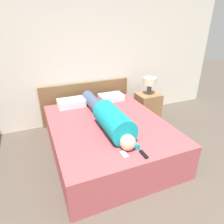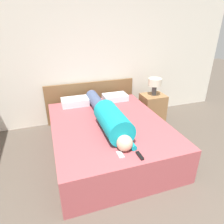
# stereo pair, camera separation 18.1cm
# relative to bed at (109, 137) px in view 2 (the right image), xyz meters

# --- Properties ---
(wall_back) EXTENTS (5.84, 0.06, 2.60)m
(wall_back) POSITION_rel_bed_xyz_m (0.11, 1.27, 1.04)
(wall_back) COLOR silver
(wall_back) RESTS_ON ground_plane
(bed) EXTENTS (1.69, 2.08, 0.51)m
(bed) POSITION_rel_bed_xyz_m (0.00, 0.00, 0.00)
(bed) COLOR #A84C51
(bed) RESTS_ON ground_plane
(headboard) EXTENTS (1.81, 0.04, 0.82)m
(headboard) POSITION_rel_bed_xyz_m (0.00, 1.20, 0.15)
(headboard) COLOR brown
(headboard) RESTS_ON ground_plane
(nightstand) EXTENTS (0.46, 0.39, 0.57)m
(nightstand) POSITION_rel_bed_xyz_m (1.18, 0.74, 0.03)
(nightstand) COLOR olive
(nightstand) RESTS_ON ground_plane
(table_lamp) EXTENTS (0.26, 0.26, 0.34)m
(table_lamp) POSITION_rel_bed_xyz_m (1.18, 0.74, 0.55)
(table_lamp) COLOR #4C4C51
(table_lamp) RESTS_ON nightstand
(person_lying) EXTENTS (0.35, 1.81, 0.35)m
(person_lying) POSITION_rel_bed_xyz_m (-0.03, -0.08, 0.41)
(person_lying) COLOR #DBB293
(person_lying) RESTS_ON bed
(pillow_near_headboard) EXTENTS (0.48, 0.30, 0.13)m
(pillow_near_headboard) POSITION_rel_bed_xyz_m (-0.37, 0.85, 0.32)
(pillow_near_headboard) COLOR white
(pillow_near_headboard) RESTS_ON bed
(pillow_second) EXTENTS (0.46, 0.30, 0.11)m
(pillow_second) POSITION_rel_bed_xyz_m (0.40, 0.85, 0.31)
(pillow_second) COLOR white
(pillow_second) RESTS_ON bed
(tv_remote) EXTENTS (0.04, 0.15, 0.02)m
(tv_remote) POSITION_rel_bed_xyz_m (0.09, -0.90, 0.27)
(tv_remote) COLOR black
(tv_remote) RESTS_ON bed
(cell_phone) EXTENTS (0.06, 0.13, 0.01)m
(cell_phone) POSITION_rel_bed_xyz_m (-0.12, -0.80, 0.26)
(cell_phone) COLOR #B2B7BC
(cell_phone) RESTS_ON bed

